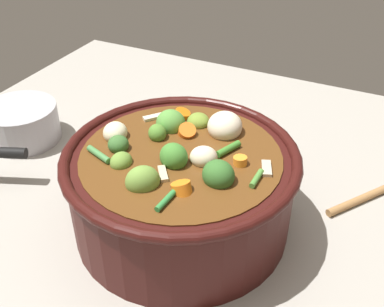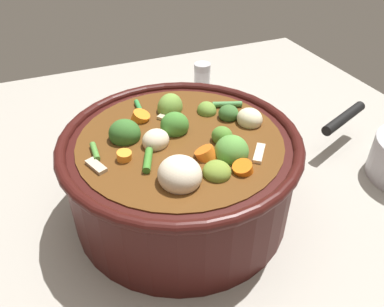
{
  "view_description": "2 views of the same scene",
  "coord_description": "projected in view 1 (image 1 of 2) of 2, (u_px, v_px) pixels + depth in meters",
  "views": [
    {
      "loc": [
        -0.45,
        -0.23,
        0.48
      ],
      "look_at": [
        0.01,
        -0.01,
        0.12
      ],
      "focal_mm": 43.49,
      "sensor_mm": 36.0,
      "label": 1
    },
    {
      "loc": [
        0.38,
        -0.14,
        0.41
      ],
      "look_at": [
        -0.0,
        0.02,
        0.1
      ],
      "focal_mm": 35.62,
      "sensor_mm": 36.0,
      "label": 2
    }
  ],
  "objects": [
    {
      "name": "ground_plane",
      "position": [
        182.0,
        224.0,
        0.69
      ],
      "size": [
        1.1,
        1.1,
        0.0
      ],
      "primitive_type": "plane",
      "color": "#9E998E"
    },
    {
      "name": "cooking_pot",
      "position": [
        181.0,
        187.0,
        0.65
      ],
      "size": [
        0.32,
        0.32,
        0.15
      ],
      "color": "#38110F",
      "rests_on": "ground_plane"
    },
    {
      "name": "small_saucepan",
      "position": [
        21.0,
        124.0,
        0.85
      ],
      "size": [
        0.22,
        0.18,
        0.07
      ],
      "color": "#ADADB2",
      "rests_on": "ground_plane"
    }
  ]
}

